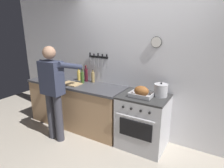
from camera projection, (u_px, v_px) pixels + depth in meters
name	position (u px, v px, depth m)	size (l,w,h in m)	color
wall_back	(141.00, 66.00, 3.30)	(6.00, 0.13, 2.60)	silver
counter_block	(77.00, 104.00, 3.83)	(2.03, 0.65, 0.90)	tan
stove	(143.00, 121.00, 3.14)	(0.76, 0.67, 0.90)	#BCBCC1
person_cook	(53.00, 88.00, 3.21)	(0.51, 0.63, 1.66)	#383842
roasting_pan	(141.00, 92.00, 2.95)	(0.35, 0.26, 0.17)	#B7B7BC
stock_pot	(161.00, 90.00, 2.97)	(0.21, 0.21, 0.23)	#B7B7BC
cutting_board	(71.00, 84.00, 3.62)	(0.36, 0.24, 0.02)	tan
bottle_vinegar	(93.00, 77.00, 3.73)	(0.07, 0.07, 0.26)	#997F4C
bottle_cooking_oil	(79.00, 75.00, 3.86)	(0.06, 0.06, 0.25)	gold
bottle_olive_oil	(82.00, 77.00, 3.66)	(0.07, 0.07, 0.28)	#385623
bottle_wine_red	(86.00, 75.00, 3.78)	(0.07, 0.07, 0.32)	#47141E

